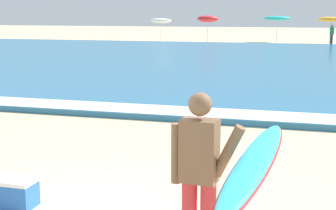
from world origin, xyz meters
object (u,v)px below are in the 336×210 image
(beach_umbrella_0, at_px, (161,21))
(beach_umbrella_2, at_px, (277,18))
(surfer_with_board, at_px, (225,169))
(beachgoer_near_row_left, at_px, (332,34))
(cooler_box, at_px, (16,193))
(beach_umbrella_1, at_px, (208,19))
(beach_umbrella_3, at_px, (331,19))

(beach_umbrella_0, relative_size, beach_umbrella_2, 0.90)
(surfer_with_board, bearing_deg, beachgoer_near_row_left, 85.48)
(cooler_box, bearing_deg, beachgoer_near_row_left, 80.66)
(beach_umbrella_0, height_order, beachgoer_near_row_left, beach_umbrella_0)
(surfer_with_board, relative_size, beach_umbrella_0, 1.20)
(beach_umbrella_0, distance_m, beachgoer_near_row_left, 14.22)
(beach_umbrella_2, distance_m, cooler_box, 36.89)
(beachgoer_near_row_left, bearing_deg, surfer_with_board, -94.52)
(beach_umbrella_1, relative_size, beachgoer_near_row_left, 1.46)
(cooler_box, bearing_deg, beach_umbrella_2, 88.02)
(beach_umbrella_1, bearing_deg, beach_umbrella_2, 12.37)
(beach_umbrella_2, xyz_separation_m, beachgoer_near_row_left, (4.24, -3.32, -1.15))
(surfer_with_board, xyz_separation_m, beach_umbrella_0, (-11.33, 36.40, 0.74))
(beach_umbrella_3, bearing_deg, surfer_with_board, -94.25)
(beach_umbrella_0, bearing_deg, beach_umbrella_1, 0.76)
(surfer_with_board, bearing_deg, beach_umbrella_1, 101.17)
(beach_umbrella_1, distance_m, beach_umbrella_2, 5.81)
(beach_umbrella_0, height_order, cooler_box, beach_umbrella_0)
(beach_umbrella_1, height_order, beach_umbrella_3, beach_umbrella_1)
(beachgoer_near_row_left, bearing_deg, beach_umbrella_2, 141.93)
(beach_umbrella_0, relative_size, cooler_box, 4.20)
(beach_umbrella_1, bearing_deg, beach_umbrella_0, -179.24)
(beach_umbrella_1, distance_m, cooler_box, 35.90)
(surfer_with_board, bearing_deg, beach_umbrella_3, 85.75)
(surfer_with_board, relative_size, cooler_box, 5.05)
(beach_umbrella_3, relative_size, cooler_box, 4.48)
(beach_umbrella_3, xyz_separation_m, cooler_box, (-5.45, -34.90, -1.76))
(beach_umbrella_0, bearing_deg, surfer_with_board, -72.71)
(beach_umbrella_2, height_order, beachgoer_near_row_left, beach_umbrella_2)
(cooler_box, bearing_deg, surfer_with_board, -17.33)
(beach_umbrella_0, height_order, beach_umbrella_2, beach_umbrella_2)
(beach_umbrella_2, distance_m, beach_umbrella_3, 4.60)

